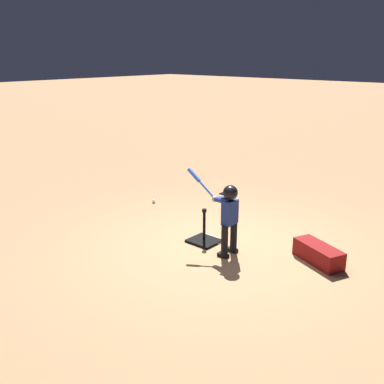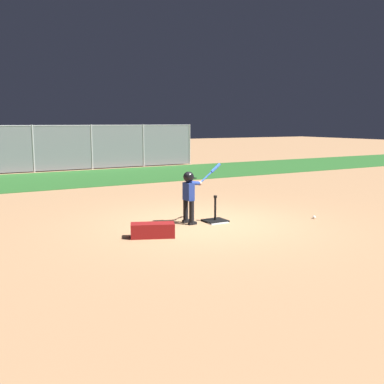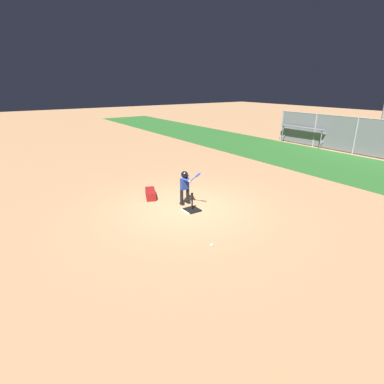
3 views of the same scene
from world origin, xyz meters
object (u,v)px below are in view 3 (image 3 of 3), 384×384
Objects in this scene: batter_child at (185,183)px; equipment_bag at (151,194)px; bleachers_right_center at (309,135)px; baseball at (212,245)px; batting_tee at (192,208)px.

equipment_bag is (-1.22, -0.69, -0.59)m from batter_child.
baseball is at bearing -62.83° from bleachers_right_center.
bleachers_right_center is 14.02m from equipment_bag.
baseball is 3.96m from equipment_bag.
batter_child is at bearing -71.10° from bleachers_right_center.
batting_tee is 1.89m from equipment_bag.
bleachers_right_center is 3.85× the size of equipment_bag.
batter_child is at bearing 52.20° from equipment_bag.
batting_tee is 14.00m from bleachers_right_center.
batter_child is 2.99m from baseball.
batting_tee is at bearing 157.74° from baseball.
bleachers_right_center reaches higher than baseball.
baseball is 15.68m from bleachers_right_center.
bleachers_right_center is (-7.16, 13.94, 0.56)m from baseball.
equipment_bag reaches higher than baseball.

